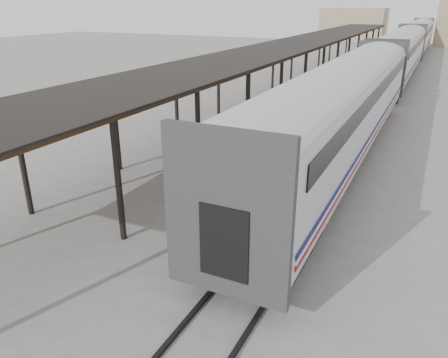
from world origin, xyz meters
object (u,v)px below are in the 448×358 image
baggage_cart (216,207)px  pedestrian (285,106)px  luggage_tug (286,96)px  porter (214,185)px

baggage_cart → pedestrian: (-2.36, 14.30, 0.34)m
luggage_tug → porter: bearing=-99.4°
luggage_tug → porter: porter is taller
porter → pedestrian: bearing=21.0°
luggage_tug → porter: (4.20, -20.03, 1.19)m
pedestrian → luggage_tug: bearing=-55.9°
luggage_tug → pedestrian: bearing=-93.8°
baggage_cart → porter: size_ratio=1.49×
luggage_tug → pedestrian: 5.34m
pedestrian → porter: bearing=116.6°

